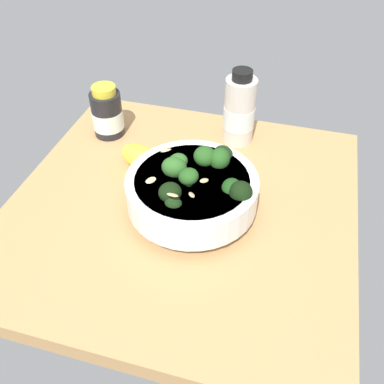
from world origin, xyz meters
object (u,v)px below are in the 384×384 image
(lemon_wedge, at_px, (140,157))
(bottle_tall, at_px, (107,114))
(bottle_short, at_px, (239,111))
(bowl_of_broccoli, at_px, (193,189))

(lemon_wedge, bearing_deg, bottle_tall, 139.60)
(bottle_tall, height_order, bottle_short, bottle_short)
(bottle_short, bearing_deg, lemon_wedge, -139.92)
(bowl_of_broccoli, distance_m, bottle_short, 0.22)
(bowl_of_broccoli, relative_size, lemon_wedge, 2.70)
(lemon_wedge, relative_size, bottle_short, 0.53)
(lemon_wedge, xyz_separation_m, bottle_tall, (-0.10, 0.09, 0.02))
(bowl_of_broccoli, xyz_separation_m, lemon_wedge, (-0.13, 0.09, -0.02))
(bowl_of_broccoli, bearing_deg, bottle_short, 81.78)
(lemon_wedge, height_order, bottle_tall, bottle_tall)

